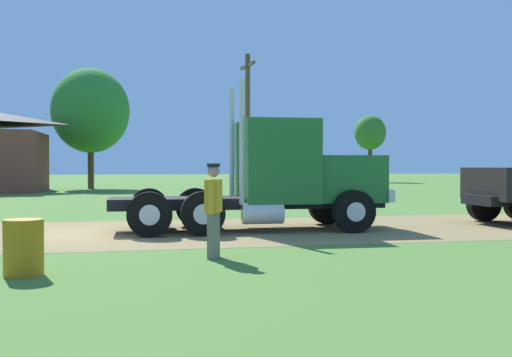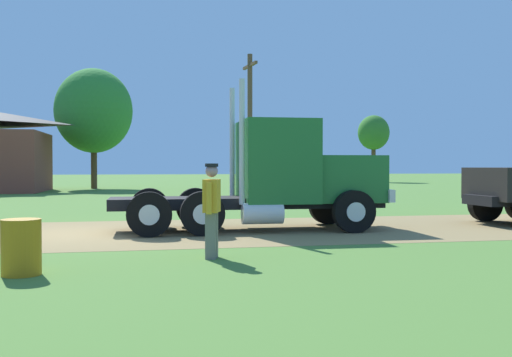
{
  "view_description": "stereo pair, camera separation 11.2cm",
  "coord_description": "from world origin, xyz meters",
  "px_view_note": "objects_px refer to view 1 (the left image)",
  "views": [
    {
      "loc": [
        1.31,
        -15.05,
        1.68
      ],
      "look_at": [
        4.42,
        -0.19,
        1.35
      ],
      "focal_mm": 41.53,
      "sensor_mm": 36.0,
      "label": 1
    },
    {
      "loc": [
        1.41,
        -15.08,
        1.68
      ],
      "look_at": [
        4.42,
        -0.19,
        1.35
      ],
      "focal_mm": 41.53,
      "sensor_mm": 36.0,
      "label": 2
    }
  ],
  "objects_px": {
    "steel_barrel": "(24,247)",
    "truck_foreground_white": "(283,178)",
    "visitor_by_barrel": "(213,206)",
    "utility_pole_near": "(248,121)"
  },
  "relations": [
    {
      "from": "steel_barrel",
      "to": "truck_foreground_white",
      "type": "bearing_deg",
      "value": 45.18
    },
    {
      "from": "truck_foreground_white",
      "to": "visitor_by_barrel",
      "type": "bearing_deg",
      "value": -118.63
    },
    {
      "from": "visitor_by_barrel",
      "to": "steel_barrel",
      "type": "height_order",
      "value": "visitor_by_barrel"
    },
    {
      "from": "utility_pole_near",
      "to": "steel_barrel",
      "type": "bearing_deg",
      "value": -109.77
    },
    {
      "from": "visitor_by_barrel",
      "to": "steel_barrel",
      "type": "bearing_deg",
      "value": -160.72
    },
    {
      "from": "truck_foreground_white",
      "to": "utility_pole_near",
      "type": "distance_m",
      "value": 16.01
    },
    {
      "from": "visitor_by_barrel",
      "to": "steel_barrel",
      "type": "relative_size",
      "value": 2.0
    },
    {
      "from": "truck_foreground_white",
      "to": "steel_barrel",
      "type": "relative_size",
      "value": 8.36
    },
    {
      "from": "truck_foreground_white",
      "to": "visitor_by_barrel",
      "type": "xyz_separation_m",
      "value": [
        -2.44,
        -4.46,
        -0.42
      ]
    },
    {
      "from": "truck_foreground_white",
      "to": "utility_pole_near",
      "type": "bearing_deg",
      "value": 82.32
    }
  ]
}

